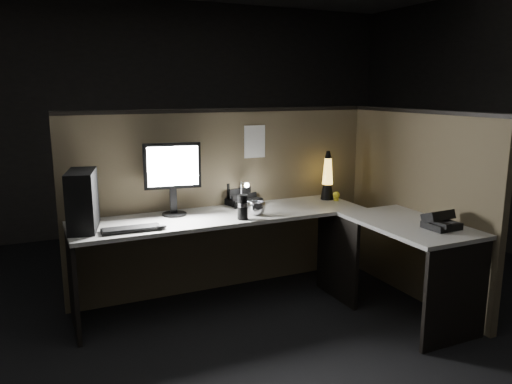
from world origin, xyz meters
name	(u,v)px	position (x,y,z in m)	size (l,w,h in m)	color
floor	(274,330)	(0.00, 0.00, 0.00)	(6.00, 6.00, 0.00)	black
room_shell	(276,99)	(0.00, 0.00, 1.62)	(6.00, 6.00, 6.00)	silver
partition_back	(225,201)	(0.00, 0.93, 0.75)	(2.66, 0.06, 1.50)	brown
partition_right	(416,207)	(1.33, 0.10, 0.75)	(0.06, 1.66, 1.50)	brown
desk	(281,240)	(0.18, 0.25, 0.58)	(2.60, 1.60, 0.73)	beige
pc_tower	(82,200)	(-1.18, 0.61, 0.94)	(0.18, 0.39, 0.41)	black
monitor	(173,172)	(-0.50, 0.75, 1.07)	(0.43, 0.19, 0.56)	black
keyboard	(131,229)	(-0.89, 0.44, 0.74)	(0.40, 0.13, 0.02)	black
mouse	(161,227)	(-0.69, 0.39, 0.75)	(0.08, 0.06, 0.03)	black
clip_lamp	(244,191)	(0.11, 0.80, 0.85)	(0.04, 0.16, 0.21)	silver
organizer	(242,199)	(0.13, 0.87, 0.78)	(0.32, 0.30, 0.20)	black
lava_lamp	(328,179)	(0.88, 0.72, 0.91)	(0.11, 0.11, 0.43)	black
travel_mug	(243,207)	(-0.07, 0.40, 0.82)	(0.08, 0.08, 0.19)	black
steel_mug	(257,208)	(0.08, 0.48, 0.78)	(0.13, 0.13, 0.11)	silver
figurine	(336,195)	(0.92, 0.64, 0.78)	(0.06, 0.06, 0.06)	yellow
pinned_paper	(255,142)	(0.26, 0.90, 1.25)	(0.19, 0.00, 0.27)	white
desk_phone	(440,221)	(1.09, -0.40, 0.78)	(0.22, 0.23, 0.13)	black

